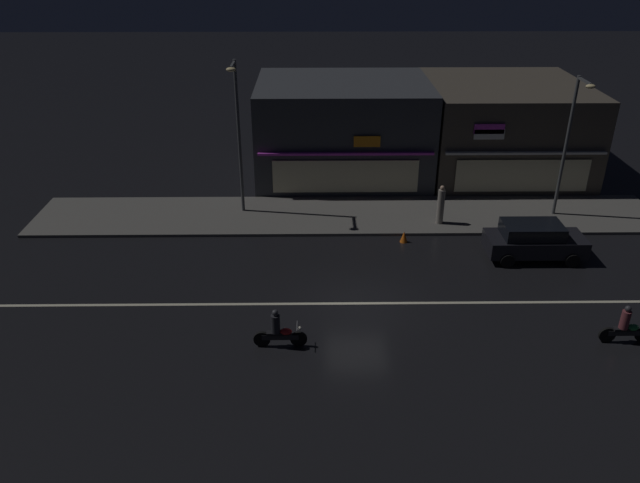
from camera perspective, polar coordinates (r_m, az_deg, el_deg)
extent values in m
plane|color=black|center=(24.50, 3.51, -5.75)|extent=(140.00, 140.00, 0.00)
cube|color=beige|center=(24.50, 3.51, -5.74)|extent=(30.16, 0.16, 0.01)
cube|color=#5B5954|center=(31.66, 2.53, 2.46)|extent=(31.75, 4.57, 0.14)
cube|color=#383A3F|center=(36.47, 2.11, 10.35)|extent=(9.79, 7.63, 5.49)
cube|color=#D83FD8|center=(32.77, 2.42, 8.11)|extent=(9.30, 0.24, 0.12)
cube|color=orange|center=(32.70, 4.38, 9.21)|extent=(1.40, 0.08, 0.58)
cube|color=beige|center=(33.27, 2.37, 6.03)|extent=(7.83, 0.06, 1.80)
cube|color=#4C443A|center=(38.78, 16.49, 10.09)|extent=(9.00, 8.99, 5.22)
cube|color=white|center=(34.61, 18.52, 7.76)|extent=(8.55, 0.24, 0.12)
cube|color=#D83FD8|center=(33.65, 15.39, 10.01)|extent=(1.59, 0.08, 0.52)
cube|color=white|center=(33.74, 15.38, 9.53)|extent=(1.60, 0.08, 0.54)
cube|color=beige|center=(35.08, 18.18, 5.80)|extent=(7.20, 0.06, 1.80)
cylinder|color=#47494C|center=(30.89, -7.49, 9.37)|extent=(0.16, 0.16, 7.66)
cube|color=#47494C|center=(29.29, -8.09, 15.91)|extent=(0.10, 1.40, 0.10)
ellipsoid|color=#F9E099|center=(28.62, -8.24, 15.47)|extent=(0.44, 0.32, 0.20)
cylinder|color=#47494C|center=(32.64, 21.76, 8.03)|extent=(0.16, 0.16, 7.00)
cube|color=#47494C|center=(31.17, 23.30, 13.48)|extent=(0.10, 1.40, 0.10)
ellipsoid|color=#F9E099|center=(30.57, 23.76, 13.00)|extent=(0.44, 0.32, 0.20)
cylinder|color=gray|center=(30.84, 11.09, 3.20)|extent=(0.35, 0.35, 1.76)
sphere|color=tan|center=(30.46, 11.26, 4.90)|extent=(0.22, 0.22, 0.22)
cube|color=black|center=(29.03, 19.24, -0.19)|extent=(4.30, 1.78, 0.76)
cube|color=black|center=(28.67, 19.04, 1.02)|extent=(2.58, 1.57, 0.60)
cube|color=#F9F2CC|center=(30.27, 22.68, 0.53)|extent=(0.08, 0.20, 0.12)
cube|color=#F9F2CC|center=(29.28, 23.52, -0.53)|extent=(0.08, 0.20, 0.12)
cylinder|color=black|center=(30.44, 21.13, -0.04)|extent=(0.62, 0.20, 0.62)
cylinder|color=black|center=(28.99, 22.30, -1.65)|extent=(0.62, 0.20, 0.62)
cylinder|color=black|center=(29.51, 16.01, -0.07)|extent=(0.62, 0.20, 0.62)
cylinder|color=black|center=(28.01, 16.94, -1.73)|extent=(0.62, 0.20, 0.62)
cylinder|color=black|center=(24.46, 25.02, -7.84)|extent=(0.60, 0.10, 0.60)
cube|color=black|center=(24.70, 26.44, -7.55)|extent=(1.30, 0.14, 0.20)
ellipsoid|color=#268C3F|center=(24.67, 26.96, -7.09)|extent=(0.44, 0.26, 0.24)
cube|color=black|center=(24.53, 26.09, -7.29)|extent=(0.56, 0.22, 0.10)
cylinder|color=brown|center=(24.35, 26.39, -6.50)|extent=(0.32, 0.32, 0.70)
sphere|color=#333338|center=(24.12, 26.61, -5.58)|extent=(0.22, 0.22, 0.22)
cylinder|color=black|center=(22.04, -1.98, -8.99)|extent=(0.60, 0.08, 0.60)
cylinder|color=black|center=(22.11, -5.39, -8.98)|extent=(0.60, 0.10, 0.60)
cube|color=black|center=(22.00, -3.70, -8.78)|extent=(1.30, 0.14, 0.20)
ellipsoid|color=red|center=(21.86, -3.19, -8.31)|extent=(0.44, 0.26, 0.24)
cube|color=black|center=(21.93, -4.24, -8.46)|extent=(0.56, 0.22, 0.10)
cylinder|color=slate|center=(21.72, -2.14, -7.82)|extent=(0.03, 0.60, 0.03)
sphere|color=white|center=(21.77, -1.89, -8.03)|extent=(0.14, 0.14, 0.14)
cylinder|color=#232328|center=(21.69, -4.14, -7.60)|extent=(0.32, 0.32, 0.70)
sphere|color=#333338|center=(21.43, -4.18, -6.59)|extent=(0.22, 0.22, 0.22)
cone|color=orange|center=(29.22, 7.77, 0.45)|extent=(0.36, 0.36, 0.55)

